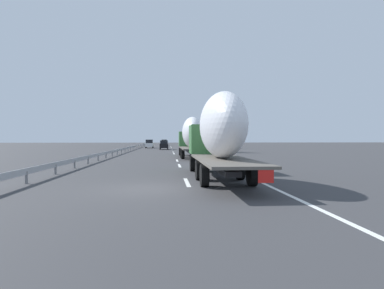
% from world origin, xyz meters
% --- Properties ---
extents(ground_plane, '(260.00, 260.00, 0.00)m').
position_xyz_m(ground_plane, '(40.00, 0.00, 0.00)').
color(ground_plane, '#38383A').
extents(lane_stripe_0, '(3.20, 0.20, 0.01)m').
position_xyz_m(lane_stripe_0, '(2.00, -1.80, 0.00)').
color(lane_stripe_0, white).
rests_on(lane_stripe_0, ground_plane).
extents(lane_stripe_1, '(3.20, 0.20, 0.01)m').
position_xyz_m(lane_stripe_1, '(11.97, -1.80, 0.00)').
color(lane_stripe_1, white).
rests_on(lane_stripe_1, ground_plane).
extents(lane_stripe_2, '(3.20, 0.20, 0.01)m').
position_xyz_m(lane_stripe_2, '(18.25, -1.80, 0.00)').
color(lane_stripe_2, white).
rests_on(lane_stripe_2, ground_plane).
extents(lane_stripe_3, '(3.20, 0.20, 0.01)m').
position_xyz_m(lane_stripe_3, '(32.84, -1.80, 0.00)').
color(lane_stripe_3, white).
rests_on(lane_stripe_3, ground_plane).
extents(lane_stripe_4, '(3.20, 0.20, 0.01)m').
position_xyz_m(lane_stripe_4, '(38.66, -1.80, 0.00)').
color(lane_stripe_4, white).
rests_on(lane_stripe_4, ground_plane).
extents(lane_stripe_5, '(3.20, 0.20, 0.01)m').
position_xyz_m(lane_stripe_5, '(49.82, -1.80, 0.00)').
color(lane_stripe_5, white).
rests_on(lane_stripe_5, ground_plane).
extents(lane_stripe_6, '(3.20, 0.20, 0.01)m').
position_xyz_m(lane_stripe_6, '(67.05, -1.80, 0.00)').
color(lane_stripe_6, white).
rests_on(lane_stripe_6, ground_plane).
extents(lane_stripe_7, '(3.20, 0.20, 0.01)m').
position_xyz_m(lane_stripe_7, '(74.59, -1.80, 0.00)').
color(lane_stripe_7, white).
rests_on(lane_stripe_7, ground_plane).
extents(lane_stripe_8, '(3.20, 0.20, 0.01)m').
position_xyz_m(lane_stripe_8, '(80.63, -1.80, 0.00)').
color(lane_stripe_8, white).
rests_on(lane_stripe_8, ground_plane).
extents(edge_line_right, '(110.00, 0.20, 0.01)m').
position_xyz_m(edge_line_right, '(45.00, -5.50, 0.00)').
color(edge_line_right, white).
rests_on(edge_line_right, ground_plane).
extents(truck_lead, '(14.07, 2.55, 4.61)m').
position_xyz_m(truck_lead, '(23.16, -3.60, 2.57)').
color(truck_lead, '#387038').
rests_on(truck_lead, ground_plane).
extents(truck_trailing, '(12.97, 2.55, 4.53)m').
position_xyz_m(truck_trailing, '(3.20, -3.60, 2.53)').
color(truck_trailing, '#387038').
rests_on(truck_trailing, ground_plane).
extents(car_black_suv, '(4.03, 1.73, 1.84)m').
position_xyz_m(car_black_suv, '(51.81, -0.17, 0.93)').
color(car_black_suv, black).
rests_on(car_black_suv, ground_plane).
extents(car_yellow_coupe, '(4.61, 1.79, 1.94)m').
position_xyz_m(car_yellow_coupe, '(85.80, 0.08, 0.97)').
color(car_yellow_coupe, gold).
rests_on(car_yellow_coupe, ground_plane).
extents(car_white_van, '(4.01, 1.81, 1.98)m').
position_xyz_m(car_white_van, '(62.55, 3.37, 0.98)').
color(car_white_van, white).
rests_on(car_white_van, ground_plane).
extents(road_sign, '(0.10, 0.90, 2.97)m').
position_xyz_m(road_sign, '(41.65, -6.70, 2.06)').
color(road_sign, gray).
rests_on(road_sign, ground_plane).
extents(tree_0, '(3.24, 3.24, 4.92)m').
position_xyz_m(tree_0, '(37.09, -10.45, 3.10)').
color(tree_0, '#472D19').
rests_on(tree_0, ground_plane).
extents(tree_1, '(3.73, 3.73, 6.01)m').
position_xyz_m(tree_1, '(87.12, -11.55, 3.92)').
color(tree_1, '#472D19').
rests_on(tree_1, ground_plane).
extents(tree_2, '(2.89, 2.89, 6.67)m').
position_xyz_m(tree_2, '(60.40, -12.72, 4.16)').
color(tree_2, '#472D19').
rests_on(tree_2, ground_plane).
extents(guardrail_median, '(94.00, 0.10, 0.76)m').
position_xyz_m(guardrail_median, '(43.00, 6.00, 0.58)').
color(guardrail_median, '#9EA0A5').
rests_on(guardrail_median, ground_plane).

